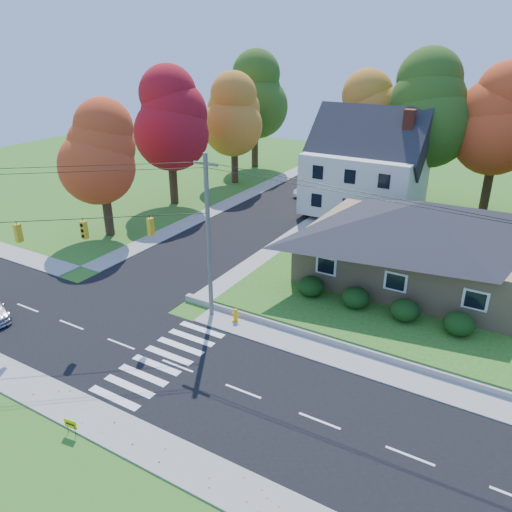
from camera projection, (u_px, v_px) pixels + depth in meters
The scene contains 20 objects.
ground at pixel (178, 366), 25.86m from camera, with size 120.00×120.00×0.00m, color #3D7923.
road_main at pixel (178, 366), 25.86m from camera, with size 90.00×8.00×0.02m, color black.
road_cross at pixel (278, 208), 50.11m from camera, with size 8.00×44.00×0.02m, color black.
sidewalk_north at pixel (230, 322), 29.80m from camera, with size 90.00×2.00×0.08m, color #9C9A90.
sidewalk_south at pixel (106, 425), 21.90m from camera, with size 90.00×2.00×0.08m, color #9C9A90.
lawn at pixel (500, 268), 36.31m from camera, with size 30.00×30.00×0.50m, color #3D7923.
ranch_house at pixel (419, 239), 33.47m from camera, with size 14.60×10.60×5.40m.
colonial_house at pixel (366, 168), 46.13m from camera, with size 10.40×8.40×9.60m.
hedge_row at pixel (380, 303), 29.66m from camera, with size 10.70×1.70×1.27m.
traffic_infrastructure at pixel (186, 266), 24.94m from camera, with size 38.10×10.66×10.00m.
tree_lot_0 at pixel (369, 117), 50.32m from camera, with size 6.72×6.72×12.51m.
tree_lot_1 at pixel (430, 109), 46.22m from camera, with size 7.84×7.84×14.60m.
tree_lot_2 at pixel (500, 120), 44.48m from camera, with size 7.28×7.28×13.56m.
tree_west_0 at pixel (100, 152), 40.38m from camera, with size 6.16×6.16×11.47m.
tree_west_1 at pixel (169, 119), 48.22m from camera, with size 7.28×7.28×13.56m.
tree_west_2 at pixel (234, 114), 55.92m from camera, with size 6.72×6.72×12.51m.
tree_west_3 at pixel (255, 95), 62.64m from camera, with size 7.84×7.84×14.60m.
white_car at pixel (312, 190), 53.56m from camera, with size 1.48×4.24×1.40m, color white.
fire_hydrant at pixel (236, 316), 29.77m from camera, with size 0.51×0.39×0.88m.
yard_sign at pixel (70, 424), 21.17m from camera, with size 0.64×0.11×0.80m.
Camera 1 is at (14.37, -16.39, 15.60)m, focal length 35.00 mm.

